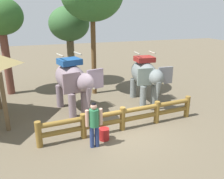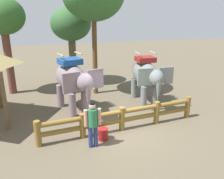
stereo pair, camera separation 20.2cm
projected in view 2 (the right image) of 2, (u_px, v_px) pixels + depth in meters
The scene contains 8 objects.
ground_plane at pixel (122, 130), 9.97m from camera, with size 60.00×60.00×0.00m, color brown.
log_fence at pixel (122, 117), 9.83m from camera, with size 7.16×0.76×1.05m.
elephant_near_left at pixel (73, 80), 11.36m from camera, with size 2.28×3.56×2.98m.
elephant_center at pixel (146, 75), 12.55m from camera, with size 1.88×3.29×2.83m.
tourist_woman_in_black at pixel (93, 121), 8.44m from camera, with size 0.64×0.37×1.82m.
tree_far_left at pixel (71, 25), 15.40m from camera, with size 2.70×2.70×5.30m.
tree_back_center at pixel (3, 19), 13.21m from camera, with size 2.53×2.53×5.75m.
feed_bucket at pixel (103, 134), 9.19m from camera, with size 0.40×0.40×0.49m.
Camera 2 is at (-3.09, -8.34, 4.85)m, focal length 36.85 mm.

